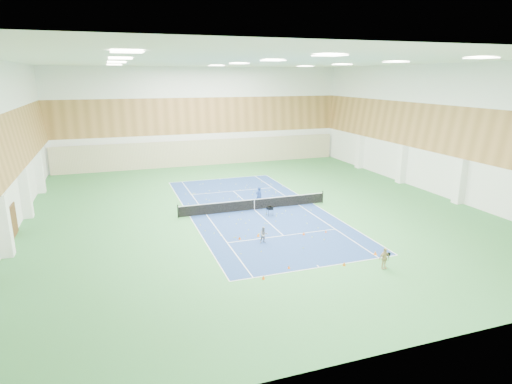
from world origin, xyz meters
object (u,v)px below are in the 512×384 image
Objects in this scene: ball_cart at (270,211)px; child_court at (264,235)px; tennis_net at (254,204)px; coach at (259,196)px; child_apron at (384,258)px.

child_court is at bearing -115.42° from ball_cart.
coach reaches higher than tennis_net.
tennis_net is 16.14× the size of ball_cart.
child_court is 0.88× the size of child_apron.
coach reaches higher than child_court.
tennis_net is 2.01m from ball_cart.
ball_cart is (0.67, -1.88, -0.15)m from tennis_net.
child_apron reaches higher than child_court.
child_court is 8.03m from child_apron.
coach is 1.45× the size of child_court.
coach is (0.81, 1.18, 0.28)m from tennis_net.
child_court is at bearing 126.43° from child_apron.
child_apron is at bearing -50.24° from child_court.
coach reaches higher than child_apron.
child_court is (-2.57, -8.34, -0.26)m from coach.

